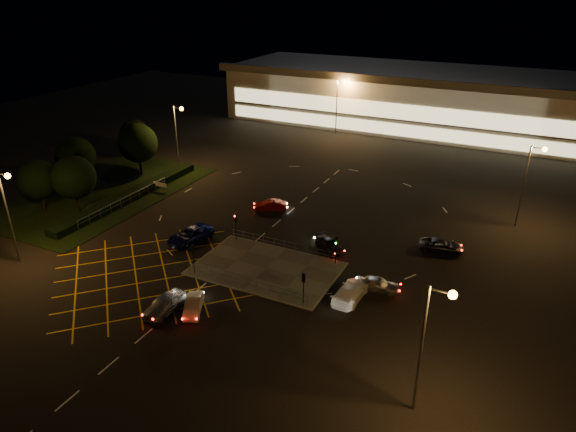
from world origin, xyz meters
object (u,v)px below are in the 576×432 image
at_px(car_left_blue, 190,235).
at_px(car_approach_white, 351,292).
at_px(signal_sw, 193,253).
at_px(car_far_dkgrey, 329,245).
at_px(car_circ_red, 271,205).
at_px(car_near_silver, 164,304).
at_px(signal_nw, 235,222).
at_px(signal_se, 304,282).
at_px(car_right_silver, 378,284).
at_px(car_east_grey, 441,246).
at_px(signal_ne, 336,244).
at_px(car_queue_white, 193,305).

distance_m(car_left_blue, car_approach_white, 20.31).
xyz_separation_m(signal_sw, car_far_dkgrey, (10.21, 10.68, -1.76)).
xyz_separation_m(car_left_blue, car_circ_red, (4.11, 11.52, -0.10)).
height_order(car_near_silver, car_far_dkgrey, car_near_silver).
bearing_deg(signal_nw, signal_se, -33.65).
bearing_deg(signal_sw, car_right_silver, -163.28).
xyz_separation_m(car_far_dkgrey, car_east_grey, (11.03, 5.06, 0.05)).
relative_size(signal_ne, car_left_blue, 0.57).
xyz_separation_m(car_right_silver, car_east_grey, (3.89, 10.53, -0.02)).
xyz_separation_m(car_queue_white, car_east_grey, (17.55, 21.03, 0.02)).
xyz_separation_m(signal_nw, car_far_dkgrey, (10.21, 2.70, -1.76)).
bearing_deg(car_circ_red, signal_ne, 25.17).
distance_m(car_left_blue, car_circ_red, 12.24).
bearing_deg(signal_se, car_far_dkgrey, -80.47).
bearing_deg(car_approach_white, car_east_grey, -110.74).
relative_size(car_queue_white, car_east_grey, 0.82).
bearing_deg(signal_sw, car_left_blue, -50.79).
distance_m(signal_sw, signal_ne, 14.41).
distance_m(signal_nw, car_near_silver, 14.57).
bearing_deg(signal_ne, car_right_silver, -27.46).
relative_size(signal_sw, car_left_blue, 0.57).
height_order(signal_ne, car_queue_white, signal_ne).
bearing_deg(car_approach_white, signal_nw, -15.72).
distance_m(car_circ_red, car_east_grey, 21.73).
distance_m(car_right_silver, car_approach_white, 3.05).
bearing_deg(car_near_silver, car_circ_red, 97.17).
bearing_deg(car_circ_red, car_east_grey, 57.79).
relative_size(signal_ne, car_near_silver, 0.70).
distance_m(car_queue_white, car_far_dkgrey, 17.25).
distance_m(car_east_grey, car_approach_white, 14.19).
relative_size(signal_se, car_near_silver, 0.70).
height_order(car_queue_white, car_right_silver, car_right_silver).
height_order(signal_nw, car_queue_white, signal_nw).
xyz_separation_m(car_near_silver, car_far_dkgrey, (8.84, 17.12, -0.16)).
bearing_deg(car_approach_white, car_near_silver, 35.84).
relative_size(signal_sw, car_right_silver, 0.79).
bearing_deg(car_circ_red, signal_sw, -27.05).
bearing_deg(signal_se, car_left_blue, -18.67).
relative_size(signal_se, signal_nw, 1.00).
bearing_deg(car_approach_white, car_circ_red, -39.04).
relative_size(car_near_silver, car_approach_white, 0.84).
bearing_deg(car_east_grey, car_right_silver, 148.84).
height_order(signal_ne, car_east_grey, signal_ne).
bearing_deg(signal_sw, car_far_dkgrey, -133.69).
height_order(signal_sw, signal_nw, same).
distance_m(signal_sw, car_queue_white, 6.67).
distance_m(car_queue_white, car_right_silver, 17.23).
distance_m(signal_se, car_left_blue, 17.56).
bearing_deg(car_far_dkgrey, signal_ne, -110.62).
bearing_deg(signal_sw, signal_ne, -146.35).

